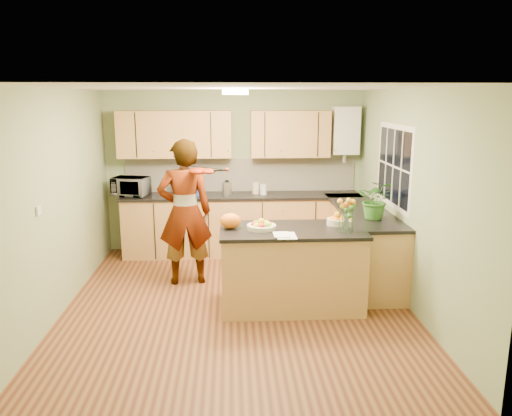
{
  "coord_description": "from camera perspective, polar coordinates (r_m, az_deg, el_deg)",
  "views": [
    {
      "loc": [
        -0.07,
        -5.55,
        2.42
      ],
      "look_at": [
        0.25,
        0.5,
        1.05
      ],
      "focal_mm": 35.0,
      "sensor_mm": 36.0,
      "label": 1
    }
  ],
  "objects": [
    {
      "name": "floor",
      "position": [
        6.05,
        -2.13,
        -10.84
      ],
      "size": [
        4.5,
        4.5,
        0.0
      ],
      "primitive_type": "plane",
      "color": "#512717",
      "rests_on": "ground"
    },
    {
      "name": "ceiling",
      "position": [
        5.55,
        -2.34,
        13.55
      ],
      "size": [
        4.0,
        4.5,
        0.02
      ],
      "primitive_type": "cube",
      "color": "white",
      "rests_on": "wall_back"
    },
    {
      "name": "wall_back",
      "position": [
        7.89,
        -2.45,
        4.18
      ],
      "size": [
        4.0,
        0.02,
        2.5
      ],
      "primitive_type": "cube",
      "color": "gray",
      "rests_on": "floor"
    },
    {
      "name": "wall_front",
      "position": [
        3.5,
        -1.72,
        -6.78
      ],
      "size": [
        4.0,
        0.02,
        2.5
      ],
      "primitive_type": "cube",
      "color": "gray",
      "rests_on": "floor"
    },
    {
      "name": "wall_left",
      "position": [
        5.99,
        -21.72,
        0.56
      ],
      "size": [
        0.02,
        4.5,
        2.5
      ],
      "primitive_type": "cube",
      "color": "gray",
      "rests_on": "floor"
    },
    {
      "name": "wall_right",
      "position": [
        6.04,
        17.12,
        0.99
      ],
      "size": [
        0.02,
        4.5,
        2.5
      ],
      "primitive_type": "cube",
      "color": "gray",
      "rests_on": "floor"
    },
    {
      "name": "back_counter",
      "position": [
        7.75,
        -1.64,
        -1.84
      ],
      "size": [
        3.64,
        0.62,
        0.94
      ],
      "color": "#A67942",
      "rests_on": "floor"
    },
    {
      "name": "right_counter",
      "position": [
        6.92,
        11.98,
        -3.92
      ],
      "size": [
        0.62,
        2.24,
        0.94
      ],
      "color": "#A67942",
      "rests_on": "floor"
    },
    {
      "name": "splashback",
      "position": [
        7.88,
        -1.72,
        3.82
      ],
      "size": [
        3.6,
        0.02,
        0.52
      ],
      "primitive_type": "cube",
      "color": "white",
      "rests_on": "back_counter"
    },
    {
      "name": "upper_cabinets",
      "position": [
        7.65,
        -3.81,
        8.43
      ],
      "size": [
        3.2,
        0.34,
        0.7
      ],
      "color": "#A67942",
      "rests_on": "wall_back"
    },
    {
      "name": "boiler",
      "position": [
        7.86,
        10.15,
        8.71
      ],
      "size": [
        0.4,
        0.3,
        0.86
      ],
      "color": "silver",
      "rests_on": "wall_back"
    },
    {
      "name": "window_right",
      "position": [
        6.54,
        15.46,
        4.63
      ],
      "size": [
        0.01,
        1.3,
        1.05
      ],
      "color": "silver",
      "rests_on": "wall_right"
    },
    {
      "name": "light_switch",
      "position": [
        5.43,
        -23.6,
        -0.26
      ],
      "size": [
        0.02,
        0.09,
        0.09
      ],
      "primitive_type": "cube",
      "color": "silver",
      "rests_on": "wall_left"
    },
    {
      "name": "ceiling_lamp",
      "position": [
        5.85,
        -2.37,
        13.13
      ],
      "size": [
        0.3,
        0.3,
        0.07
      ],
      "color": "#FFEABF",
      "rests_on": "ceiling"
    },
    {
      "name": "peninsula_island",
      "position": [
        5.83,
        4.07,
        -6.82
      ],
      "size": [
        1.64,
        0.84,
        0.94
      ],
      "color": "#A67942",
      "rests_on": "floor"
    },
    {
      "name": "fruit_dish",
      "position": [
        5.65,
        0.62,
        -1.96
      ],
      "size": [
        0.33,
        0.33,
        0.12
      ],
      "color": "beige",
      "rests_on": "peninsula_island"
    },
    {
      "name": "orange_bowl",
      "position": [
        5.91,
        9.28,
        -1.33
      ],
      "size": [
        0.25,
        0.25,
        0.14
      ],
      "color": "beige",
      "rests_on": "peninsula_island"
    },
    {
      "name": "flower_vase",
      "position": [
        5.55,
        10.58,
        0.35
      ],
      "size": [
        0.25,
        0.25,
        0.47
      ],
      "rotation": [
        0.0,
        0.0,
        0.24
      ],
      "color": "silver",
      "rests_on": "peninsula_island"
    },
    {
      "name": "orange_bag",
      "position": [
        5.67,
        -2.94,
        -1.47
      ],
      "size": [
        0.27,
        0.24,
        0.18
      ],
      "primitive_type": "ellipsoid",
      "rotation": [
        0.0,
        0.0,
        0.21
      ],
      "color": "orange",
      "rests_on": "peninsula_island"
    },
    {
      "name": "papers",
      "position": [
        5.39,
        3.48,
        -3.15
      ],
      "size": [
        0.21,
        0.28,
        0.01
      ],
      "primitive_type": "cube",
      "color": "white",
      "rests_on": "peninsula_island"
    },
    {
      "name": "violinist",
      "position": [
        6.49,
        -8.13,
        -0.51
      ],
      "size": [
        0.75,
        0.55,
        1.9
      ],
      "primitive_type": "imported",
      "rotation": [
        0.0,
        0.0,
        3.29
      ],
      "color": "tan",
      "rests_on": "floor"
    },
    {
      "name": "violin",
      "position": [
        6.15,
        -6.61,
        4.21
      ],
      "size": [
        0.63,
        0.54,
        0.16
      ],
      "primitive_type": null,
      "rotation": [
        0.17,
        0.0,
        -0.61
      ],
      "color": "#581705",
      "rests_on": "violinist"
    },
    {
      "name": "microwave",
      "position": [
        7.75,
        -14.11,
        2.4
      ],
      "size": [
        0.58,
        0.47,
        0.28
      ],
      "primitive_type": "imported",
      "rotation": [
        0.0,
        0.0,
        -0.25
      ],
      "color": "silver",
      "rests_on": "back_counter"
    },
    {
      "name": "blue_box",
      "position": [
        7.63,
        -7.93,
        2.41
      ],
      "size": [
        0.39,
        0.33,
        0.26
      ],
      "primitive_type": "cube",
      "rotation": [
        0.0,
        0.0,
        0.34
      ],
      "color": "#203B94",
      "rests_on": "back_counter"
    },
    {
      "name": "kettle",
      "position": [
        7.61,
        -3.34,
        2.33
      ],
      "size": [
        0.14,
        0.14,
        0.27
      ],
      "rotation": [
        0.0,
        0.0,
        -0.01
      ],
      "color": "silver",
      "rests_on": "back_counter"
    },
    {
      "name": "jar_cream",
      "position": [
        7.69,
        -0.02,
        2.29
      ],
      "size": [
        0.14,
        0.14,
        0.17
      ],
      "primitive_type": "cylinder",
      "rotation": [
        0.0,
        0.0,
        -0.34
      ],
      "color": "beige",
      "rests_on": "back_counter"
    },
    {
      "name": "jar_white",
      "position": [
        7.62,
        0.86,
        2.13
      ],
      "size": [
        0.13,
        0.13,
        0.16
      ],
      "primitive_type": "cylinder",
      "rotation": [
        0.0,
        0.0,
        0.34
      ],
      "color": "silver",
      "rests_on": "back_counter"
    },
    {
      "name": "potted_plant",
      "position": [
        6.24,
        13.55,
        0.93
      ],
      "size": [
        0.54,
        0.51,
        0.48
      ],
      "primitive_type": "imported",
      "rotation": [
        0.0,
        0.0,
        -0.36
      ],
      "color": "#316C24",
      "rests_on": "right_counter"
    }
  ]
}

